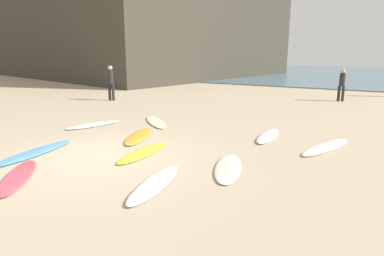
# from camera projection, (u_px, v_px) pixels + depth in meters

# --- Properties ---
(ground_plane) EXTENTS (120.00, 120.00, 0.00)m
(ground_plane) POSITION_uv_depth(u_px,v_px,m) (99.00, 158.00, 7.87)
(ground_plane) COLOR tan
(ocean_water) EXTENTS (120.00, 40.00, 0.08)m
(ocean_water) POSITION_uv_depth(u_px,v_px,m) (331.00, 72.00, 40.10)
(ocean_water) COLOR slate
(ocean_water) RESTS_ON ground_plane
(coastal_headland) EXTENTS (29.94, 27.83, 13.32)m
(coastal_headland) POSITION_uv_depth(u_px,v_px,m) (136.00, 14.00, 36.89)
(coastal_headland) COLOR #3D382D
(coastal_headland) RESTS_ON ground_plane
(surfboard_0) EXTENTS (0.64, 2.00, 0.08)m
(surfboard_0) POSITION_uv_depth(u_px,v_px,m) (268.00, 136.00, 9.77)
(surfboard_0) COLOR white
(surfboard_0) RESTS_ON ground_plane
(surfboard_1) EXTENTS (1.19, 2.00, 0.06)m
(surfboard_1) POSITION_uv_depth(u_px,v_px,m) (228.00, 168.00, 7.10)
(surfboard_1) COLOR silver
(surfboard_1) RESTS_ON ground_plane
(surfboard_2) EXTENTS (0.90, 2.47, 0.07)m
(surfboard_2) POSITION_uv_depth(u_px,v_px,m) (35.00, 152.00, 8.17)
(surfboard_2) COLOR #5394D8
(surfboard_2) RESTS_ON ground_plane
(surfboard_3) EXTENTS (1.78, 1.86, 0.07)m
(surfboard_3) POSITION_uv_depth(u_px,v_px,m) (18.00, 176.00, 6.61)
(surfboard_3) COLOR #DE4E5F
(surfboard_3) RESTS_ON ground_plane
(surfboard_4) EXTENTS (1.34, 2.13, 0.08)m
(surfboard_4) POSITION_uv_depth(u_px,v_px,m) (139.00, 136.00, 9.74)
(surfboard_4) COLOR orange
(surfboard_4) RESTS_ON ground_plane
(surfboard_5) EXTENTS (2.03, 1.89, 0.07)m
(surfboard_5) POSITION_uv_depth(u_px,v_px,m) (156.00, 122.00, 11.75)
(surfboard_5) COLOR #E5ECC4
(surfboard_5) RESTS_ON ground_plane
(surfboard_6) EXTENTS (0.89, 2.11, 0.09)m
(surfboard_6) POSITION_uv_depth(u_px,v_px,m) (155.00, 183.00, 6.22)
(surfboard_6) COLOR white
(surfboard_6) RESTS_ON ground_plane
(surfboard_7) EXTENTS (0.71, 2.06, 0.07)m
(surfboard_7) POSITION_uv_depth(u_px,v_px,m) (143.00, 152.00, 8.18)
(surfboard_7) COLOR yellow
(surfboard_7) RESTS_ON ground_plane
(surfboard_8) EXTENTS (1.16, 2.38, 0.08)m
(surfboard_8) POSITION_uv_depth(u_px,v_px,m) (326.00, 147.00, 8.64)
(surfboard_8) COLOR white
(surfboard_8) RESTS_ON ground_plane
(surfboard_9) EXTENTS (1.10, 2.09, 0.08)m
(surfboard_9) POSITION_uv_depth(u_px,v_px,m) (94.00, 125.00, 11.27)
(surfboard_9) COLOR silver
(surfboard_9) RESTS_ON ground_plane
(beachgoer_near) EXTENTS (0.36, 0.36, 1.80)m
(beachgoer_near) POSITION_uv_depth(u_px,v_px,m) (111.00, 81.00, 16.96)
(beachgoer_near) COLOR black
(beachgoer_near) RESTS_ON ground_plane
(beachgoer_far) EXTENTS (0.34, 0.29, 1.64)m
(beachgoer_far) POSITION_uv_depth(u_px,v_px,m) (342.00, 84.00, 16.74)
(beachgoer_far) COLOR black
(beachgoer_far) RESTS_ON ground_plane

